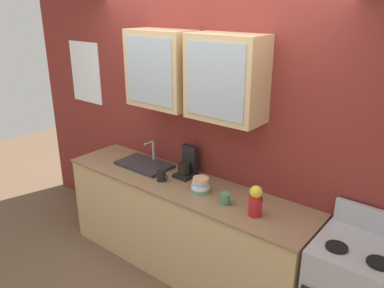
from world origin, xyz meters
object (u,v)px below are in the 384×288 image
Objects in this scene: vase at (256,201)px; coffee_maker at (187,165)px; sink_faucet at (145,164)px; cup_near_bowls at (225,199)px; bowl_stack at (201,185)px; cup_near_sink at (161,176)px.

coffee_maker reaches higher than vase.
sink_faucet is 4.36× the size of cup_near_bowls.
bowl_stack is 0.29m from cup_near_bowls.
sink_faucet is 4.42× the size of cup_near_sink.
cup_near_bowls is at bearing -8.20° from bowl_stack.
sink_faucet is at bearing 174.01° from vase.
vase is at bearing -5.99° from sink_faucet.
cup_near_sink reaches higher than cup_near_bowls.
sink_faucet is 3.19× the size of bowl_stack.
coffee_maker is (-0.87, 0.24, -0.01)m from vase.
coffee_maker is at bearing 158.77° from cup_near_bowls.
cup_near_bowls is at bearing -7.15° from sink_faucet.
cup_near_sink is at bearing -172.98° from bowl_stack.
coffee_maker is (0.11, 0.24, 0.06)m from cup_near_sink.
cup_near_sink is at bearing -115.40° from coffee_maker.
cup_near_bowls is at bearing -21.23° from coffee_maker.
cup_near_sink is 0.27m from coffee_maker.
vase is 2.01× the size of cup_near_bowls.
cup_near_bowls is at bearing 0.81° from cup_near_sink.
sink_faucet is at bearing -168.87° from coffee_maker.
sink_faucet reaches higher than cup_near_bowls.
sink_faucet is 0.79m from bowl_stack.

